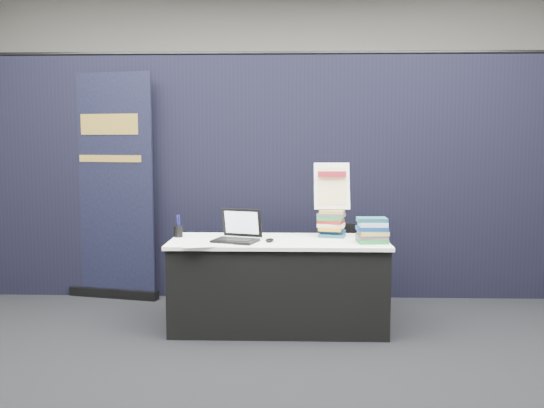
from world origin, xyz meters
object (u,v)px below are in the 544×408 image
(display_table, at_px, (279,284))
(info_sign, at_px, (332,187))
(book_stack_tall, at_px, (332,223))
(pullup_banner, at_px, (112,199))
(stacking_chair, at_px, (352,263))
(book_stack_short, at_px, (372,230))
(laptop, at_px, (236,234))

(display_table, relative_size, info_sign, 4.35)
(book_stack_tall, bearing_deg, info_sign, 90.00)
(display_table, xyz_separation_m, pullup_banner, (-1.68, 0.95, 0.61))
(display_table, height_order, stacking_chair, stacking_chair)
(book_stack_tall, height_order, pullup_banner, pullup_banner)
(info_sign, bearing_deg, pullup_banner, 159.29)
(pullup_banner, height_order, stacking_chair, pullup_banner)
(book_stack_tall, relative_size, book_stack_short, 0.96)
(display_table, bearing_deg, stacking_chair, 40.59)
(book_stack_tall, bearing_deg, pullup_banner, 160.08)
(info_sign, bearing_deg, book_stack_short, -49.10)
(book_stack_tall, xyz_separation_m, stacking_chair, (0.22, 0.40, -0.42))
(pullup_banner, xyz_separation_m, stacking_chair, (2.35, -0.38, -0.55))
(display_table, relative_size, stacking_chair, 2.27)
(display_table, distance_m, laptop, 0.57)
(book_stack_tall, distance_m, info_sign, 0.32)
(display_table, height_order, pullup_banner, pullup_banner)
(book_stack_short, xyz_separation_m, info_sign, (-0.31, 0.33, 0.33))
(laptop, relative_size, info_sign, 0.97)
(stacking_chair, bearing_deg, laptop, -148.07)
(laptop, xyz_separation_m, book_stack_short, (1.11, -0.05, 0.04))
(pullup_banner, distance_m, stacking_chair, 2.44)
(display_table, height_order, book_stack_tall, book_stack_tall)
(book_stack_short, xyz_separation_m, pullup_banner, (-2.44, 1.08, 0.14))
(book_stack_short, bearing_deg, laptop, 177.61)
(laptop, distance_m, stacking_chair, 1.26)
(laptop, distance_m, pullup_banner, 1.69)
(info_sign, relative_size, pullup_banner, 0.19)
(laptop, height_order, stacking_chair, laptop)
(info_sign, bearing_deg, display_table, -157.00)
(pullup_banner, bearing_deg, info_sign, -6.58)
(info_sign, xyz_separation_m, pullup_banner, (-2.13, 0.74, -0.19))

